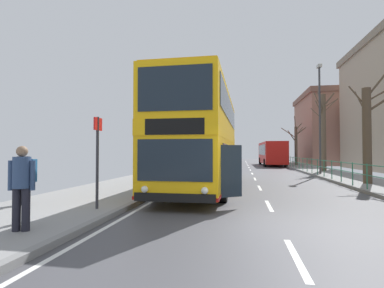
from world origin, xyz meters
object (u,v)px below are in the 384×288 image
Objects in this scene: street_lamp_far_side at (320,111)px; background_building_00 at (345,129)px; bus_stop_sign_near at (97,152)px; bare_tree_far_00 at (296,143)px; pedestrian_companion at (23,173)px; background_bus_far_lane at (272,153)px; bare_tree_far_02 at (368,132)px; double_decker_bus_main at (203,139)px; pedestrian_with_backpack at (23,181)px; bare_tree_far_01 at (324,130)px.

background_building_00 is (8.66, 21.53, 0.19)m from street_lamp_far_side.
bus_stop_sign_near is 32.14m from bare_tree_far_00.
background_bus_far_lane is at bearing 71.62° from pedestrian_companion.
street_lamp_far_side is 23.21m from background_building_00.
bare_tree_far_02 is (12.89, 8.34, 1.68)m from pedestrian_companion.
bare_tree_far_02 reaches higher than bare_tree_far_00.
double_decker_bus_main is 25.76m from bare_tree_far_00.
bare_tree_far_02 is at bearing -83.80° from background_bus_far_lane.
pedestrian_companion is (-2.10, 2.61, -0.06)m from pedestrian_with_backpack.
bare_tree_far_02 is at bearing 17.40° from double_decker_bus_main.
pedestrian_with_backpack is 3.35m from pedestrian_companion.
pedestrian_with_backpack is 0.14× the size of background_building_00.
bare_tree_far_01 reaches higher than bare_tree_far_02.
pedestrian_with_backpack is at bearing -107.49° from double_decker_bus_main.
street_lamp_far_side is 1.23× the size of bare_tree_far_01.
bare_tree_far_01 is at bearing 54.16° from pedestrian_companion.
pedestrian_companion is 0.27× the size of bare_tree_far_02.
background_building_00 is (18.45, 36.85, 3.25)m from bus_stop_sign_near.
bare_tree_far_00 is at bearing 91.13° from bare_tree_far_01.
bare_tree_far_02 is (10.79, 10.95, 1.62)m from pedestrian_with_backpack.
background_building_00 is (18.84, 39.29, 3.84)m from pedestrian_with_backpack.
bare_tree_far_01 is at bearing 71.60° from street_lamp_far_side.
bare_tree_far_00 is 21.77m from bare_tree_far_02.
background_bus_far_lane is 1.33× the size of street_lamp_far_side.
bare_tree_far_00 is 11.56m from bare_tree_far_01.
bare_tree_far_01 is at bearing -88.87° from bare_tree_far_00.
double_decker_bus_main is at bearing -124.14° from bare_tree_far_01.
bare_tree_far_02 reaches higher than pedestrian_companion.
pedestrian_companion is (-4.74, -5.78, -1.25)m from double_decker_bus_main.
double_decker_bus_main reaches higher than pedestrian_with_backpack.
double_decker_bus_main is 0.91× the size of background_building_00.
bus_stop_sign_near is (2.48, -0.18, 0.65)m from pedestrian_companion.
pedestrian_with_backpack is 0.28× the size of bare_tree_far_02.
bus_stop_sign_near is at bearing -4.09° from pedestrian_companion.
background_building_00 reaches higher than bare_tree_far_02.
pedestrian_companion is 0.29× the size of bare_tree_far_00.
bare_tree_far_01 reaches higher than pedestrian_with_backpack.
street_lamp_far_side is at bearing -93.50° from bare_tree_far_00.
bus_stop_sign_near reaches higher than pedestrian_with_backpack.
street_lamp_far_side is (1.88, -16.14, 3.17)m from background_bus_far_lane.
bare_tree_far_01 is (8.67, 12.79, 1.22)m from double_decker_bus_main.
bare_tree_far_02 is (0.62, -6.81, -2.03)m from street_lamp_far_side.
bare_tree_far_00 is (8.45, 24.33, 0.50)m from double_decker_bus_main.
pedestrian_with_backpack is at bearing -103.76° from background_bus_far_lane.
background_bus_far_lane is at bearing 96.64° from street_lamp_far_side.
bare_tree_far_01 is 1.07× the size of bare_tree_far_02.
bus_stop_sign_near is 41.34m from background_building_00.
street_lamp_far_side reaches higher than bare_tree_far_02.
street_lamp_far_side reaches higher than background_bus_far_lane.
street_lamp_far_side is 0.64× the size of background_building_00.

